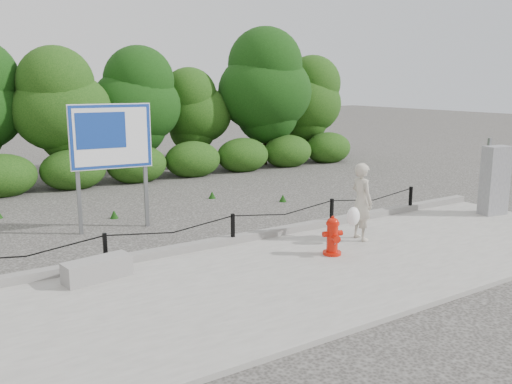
{
  "coord_description": "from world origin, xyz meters",
  "views": [
    {
      "loc": [
        -5.11,
        -8.74,
        3.19
      ],
      "look_at": [
        0.66,
        0.2,
        1.0
      ],
      "focal_mm": 38.0,
      "sensor_mm": 36.0,
      "label": 1
    }
  ],
  "objects": [
    {
      "name": "ground",
      "position": [
        0.0,
        0.0,
        0.0
      ],
      "size": [
        90.0,
        90.0,
        0.0
      ],
      "primitive_type": "plane",
      "color": "#2D2B28",
      "rests_on": "ground"
    },
    {
      "name": "sidewalk",
      "position": [
        0.0,
        -2.0,
        0.04
      ],
      "size": [
        14.0,
        4.0,
        0.08
      ],
      "primitive_type": "cube",
      "color": "gray",
      "rests_on": "ground"
    },
    {
      "name": "curb",
      "position": [
        0.0,
        0.05,
        0.15
      ],
      "size": [
        14.0,
        0.22,
        0.14
      ],
      "primitive_type": "cube",
      "color": "slate",
      "rests_on": "sidewalk"
    },
    {
      "name": "chain_barrier",
      "position": [
        0.0,
        0.0,
        0.46
      ],
      "size": [
        10.06,
        0.06,
        0.6
      ],
      "color": "black",
      "rests_on": "sidewalk"
    },
    {
      "name": "treeline",
      "position": [
        0.64,
        8.91,
        2.58
      ],
      "size": [
        20.34,
        3.79,
        5.03
      ],
      "color": "black",
      "rests_on": "ground"
    },
    {
      "name": "fire_hydrant",
      "position": [
        1.18,
        -1.56,
        0.42
      ],
      "size": [
        0.42,
        0.43,
        0.72
      ],
      "rotation": [
        0.0,
        0.0,
        -0.27
      ],
      "color": "red",
      "rests_on": "sidewalk"
    },
    {
      "name": "pedestrian",
      "position": [
        2.28,
        -1.12,
        0.84
      ],
      "size": [
        0.71,
        0.6,
        1.54
      ],
      "rotation": [
        0.0,
        0.0,
        1.45
      ],
      "color": "#AEA795",
      "rests_on": "sidewalk"
    },
    {
      "name": "concrete_block",
      "position": [
        -2.79,
        -0.49,
        0.25
      ],
      "size": [
        1.11,
        0.53,
        0.34
      ],
      "primitive_type": "cube",
      "rotation": [
        0.0,
        0.0,
        0.15
      ],
      "color": "gray",
      "rests_on": "sidewalk"
    },
    {
      "name": "utility_cabinet",
      "position": [
        6.4,
        -1.27,
        0.89
      ],
      "size": [
        0.67,
        0.49,
        1.79
      ],
      "rotation": [
        0.0,
        0.0,
        -0.17
      ],
      "color": "#939395",
      "rests_on": "sidewalk"
    },
    {
      "name": "advertising_sign",
      "position": [
        -1.52,
        2.45,
        1.92
      ],
      "size": [
        1.7,
        0.3,
        2.73
      ],
      "rotation": [
        0.0,
        0.0,
        -0.11
      ],
      "color": "slate",
      "rests_on": "ground"
    }
  ]
}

